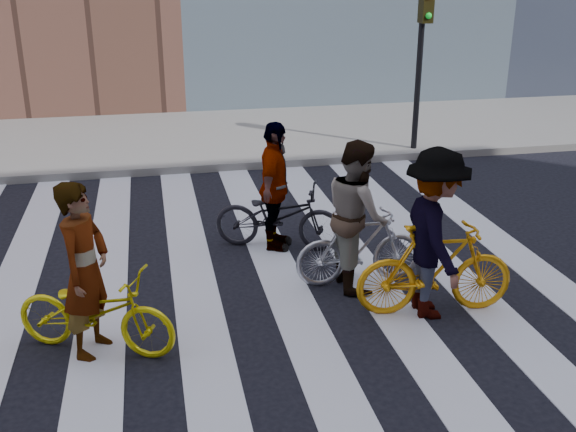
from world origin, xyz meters
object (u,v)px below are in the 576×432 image
object	(u,v)px
bike_yellow_left	(95,311)
rider_mid	(357,214)
rider_rear	(275,187)
bike_yellow_right	(435,269)
rider_right	(434,234)
bike_silver_mid	(359,247)
rider_left	(85,270)
traffic_signal	(422,44)
bike_dark_rear	(278,216)

from	to	relation	value
bike_yellow_left	rider_mid	size ratio (longest dim) A/B	0.94
rider_mid	rider_rear	distance (m)	1.51
bike_yellow_left	bike_yellow_right	xyz separation A→B (m)	(3.72, 0.06, 0.09)
bike_yellow_right	rider_rear	xyz separation A→B (m)	(-1.43, 2.20, 0.36)
bike_yellow_right	rider_mid	bearing A→B (deg)	41.24
rider_rear	rider_right	bearing A→B (deg)	-126.83
rider_mid	rider_right	bearing A→B (deg)	-146.23
rider_mid	bike_yellow_right	bearing A→B (deg)	-144.10
bike_silver_mid	rider_mid	xyz separation A→B (m)	(-0.05, -0.00, 0.44)
bike_yellow_left	rider_left	xyz separation A→B (m)	(-0.05, 0.00, 0.47)
bike_silver_mid	bike_yellow_right	size ratio (longest dim) A/B	0.89
rider_right	rider_rear	bearing A→B (deg)	37.17
rider_rear	bike_yellow_right	bearing A→B (deg)	-125.90
traffic_signal	rider_mid	size ratio (longest dim) A/B	1.80
rider_rear	rider_left	bearing A→B (deg)	155.14
bike_dark_rear	traffic_signal	bearing A→B (deg)	-20.67
traffic_signal	rider_mid	world-z (taller)	traffic_signal
rider_right	rider_rear	world-z (taller)	rider_right
rider_mid	traffic_signal	bearing A→B (deg)	-28.90
bike_yellow_left	rider_right	distance (m)	3.71
bike_silver_mid	rider_left	bearing A→B (deg)	106.71
rider_mid	rider_rear	bearing A→B (deg)	30.43
traffic_signal	rider_rear	size ratio (longest dim) A/B	1.84
rider_left	rider_rear	xyz separation A→B (m)	(2.34, 2.26, -0.02)
bike_dark_rear	rider_rear	xyz separation A→B (m)	(-0.05, 0.00, 0.43)
bike_yellow_right	rider_right	xyz separation A→B (m)	(-0.05, 0.00, 0.43)
rider_left	rider_mid	xyz separation A→B (m)	(3.11, 0.96, -0.00)
bike_yellow_left	rider_rear	size ratio (longest dim) A/B	0.96
bike_dark_rear	rider_mid	size ratio (longest dim) A/B	0.97
bike_yellow_left	bike_silver_mid	world-z (taller)	bike_silver_mid
traffic_signal	bike_yellow_left	distance (m)	8.97
bike_yellow_left	bike_yellow_right	size ratio (longest dim) A/B	0.96
rider_left	rider_right	distance (m)	3.72
rider_mid	rider_right	world-z (taller)	rider_right
bike_yellow_left	rider_right	size ratio (longest dim) A/B	0.89
rider_left	rider_right	world-z (taller)	rider_right
bike_dark_rear	rider_right	xyz separation A→B (m)	(1.33, -2.20, 0.50)
traffic_signal	bike_yellow_right	world-z (taller)	traffic_signal
traffic_signal	rider_left	bearing A→B (deg)	-133.64
traffic_signal	rider_left	distance (m)	8.92
rider_right	traffic_signal	bearing A→B (deg)	-15.34
traffic_signal	rider_rear	world-z (taller)	traffic_signal
rider_right	rider_rear	size ratio (longest dim) A/B	1.08
rider_left	rider_mid	bearing A→B (deg)	-48.35
rider_left	bike_dark_rear	bearing A→B (deg)	-22.12
rider_right	bike_dark_rear	bearing A→B (deg)	36.22
bike_yellow_right	rider_rear	bearing A→B (deg)	38.09
bike_yellow_right	rider_right	bearing A→B (deg)	95.18
bike_silver_mid	rider_right	size ratio (longest dim) A/B	0.83
bike_silver_mid	bike_yellow_right	xyz separation A→B (m)	(0.61, -0.90, 0.06)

